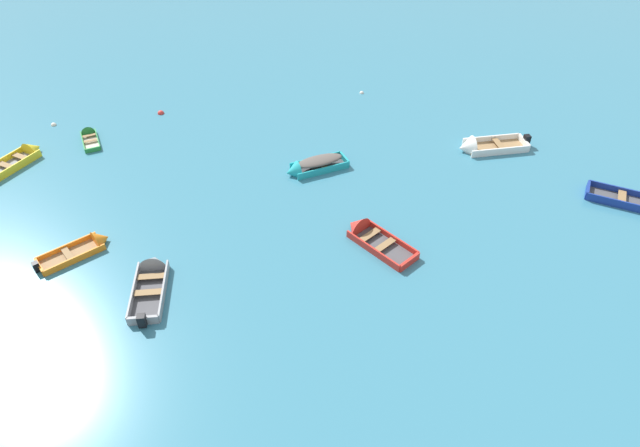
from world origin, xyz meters
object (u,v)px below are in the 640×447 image
mooring_buoy_near_foreground (161,114)px  rowboat_yellow_far_back (23,157)px  mooring_buoy_between_boats_right (362,93)px  rowboat_turquoise_distant_center (310,166)px  mooring_buoy_between_boats_left (54,125)px  rowboat_grey_outer_right (152,276)px  rowboat_red_near_right (366,233)px  rowboat_green_midfield_right (89,135)px  rowboat_orange_outer_left (89,246)px  rowboat_white_back_row_center (479,147)px

mooring_buoy_near_foreground → rowboat_yellow_far_back: bearing=-133.1°
mooring_buoy_between_boats_right → mooring_buoy_near_foreground: size_ratio=0.68×
rowboat_turquoise_distant_center → mooring_buoy_between_boats_left: bearing=170.1°
mooring_buoy_near_foreground → rowboat_grey_outer_right: bearing=-71.1°
rowboat_turquoise_distant_center → rowboat_grey_outer_right: size_ratio=0.90×
mooring_buoy_between_boats_right → rowboat_red_near_right: bearing=-85.3°
rowboat_turquoise_distant_center → mooring_buoy_between_boats_left: 17.91m
rowboat_grey_outer_right → mooring_buoy_between_boats_right: rowboat_grey_outer_right is taller
mooring_buoy_near_foreground → rowboat_green_midfield_right: bearing=-133.9°
rowboat_orange_outer_left → mooring_buoy_between_boats_left: (-7.83, 11.13, -0.16)m
rowboat_yellow_far_back → mooring_buoy_between_boats_left: bearing=94.5°
rowboat_red_near_right → rowboat_grey_outer_right: size_ratio=0.93×
rowboat_red_near_right → mooring_buoy_between_boats_right: 15.84m
rowboat_red_near_right → rowboat_white_back_row_center: 11.07m
rowboat_grey_outer_right → mooring_buoy_between_boats_left: size_ratio=12.18×
rowboat_green_midfield_right → rowboat_white_back_row_center: (24.63, 1.66, 0.09)m
rowboat_orange_outer_left → rowboat_grey_outer_right: (3.86, -1.62, 0.04)m
rowboat_grey_outer_right → mooring_buoy_between_boats_right: 21.69m
rowboat_grey_outer_right → mooring_buoy_between_boats_right: size_ratio=14.07×
rowboat_white_back_row_center → rowboat_orange_outer_left: bearing=-149.5°
rowboat_grey_outer_right → rowboat_yellow_far_back: rowboat_grey_outer_right is taller
rowboat_green_midfield_right → rowboat_white_back_row_center: rowboat_white_back_row_center is taller
rowboat_green_midfield_right → rowboat_yellow_far_back: (-2.71, -2.99, 0.08)m
rowboat_grey_outer_right → rowboat_yellow_far_back: bearing=142.7°
mooring_buoy_near_foreground → rowboat_turquoise_distant_center: bearing=-26.4°
mooring_buoy_between_boats_right → mooring_buoy_near_foreground: (-13.44, -4.85, 0.00)m
rowboat_turquoise_distant_center → mooring_buoy_near_foreground: rowboat_turquoise_distant_center is taller
rowboat_white_back_row_center → mooring_buoy_near_foreground: (-21.18, 1.92, -0.22)m
rowboat_green_midfield_right → mooring_buoy_between_boats_right: rowboat_green_midfield_right is taller
rowboat_red_near_right → mooring_buoy_between_boats_right: (-1.31, 15.78, -0.18)m
rowboat_red_near_right → mooring_buoy_between_boats_left: size_ratio=11.31×
rowboat_grey_outer_right → mooring_buoy_between_boats_left: rowboat_grey_outer_right is taller
rowboat_orange_outer_left → rowboat_yellow_far_back: (-7.50, 7.02, 0.05)m
rowboat_red_near_right → rowboat_turquoise_distant_center: bearing=123.7°
rowboat_white_back_row_center → mooring_buoy_between_boats_left: bearing=-178.9°
rowboat_red_near_right → rowboat_white_back_row_center: bearing=54.5°
rowboat_white_back_row_center → mooring_buoy_near_foreground: 21.27m
rowboat_yellow_far_back → mooring_buoy_between_boats_right: (19.60, 11.42, -0.21)m
rowboat_grey_outer_right → mooring_buoy_near_foreground: bearing=108.9°
rowboat_green_midfield_right → rowboat_white_back_row_center: bearing=3.8°
rowboat_white_back_row_center → mooring_buoy_between_boats_left: (-27.66, -0.54, -0.22)m
rowboat_turquoise_distant_center → rowboat_grey_outer_right: bearing=-121.6°
rowboat_green_midfield_right → mooring_buoy_between_boats_left: bearing=159.7°
rowboat_grey_outer_right → rowboat_white_back_row_center: bearing=39.7°
mooring_buoy_between_boats_left → mooring_buoy_between_boats_right: bearing=20.1°
rowboat_red_near_right → mooring_buoy_near_foreground: size_ratio=8.87×
rowboat_white_back_row_center → mooring_buoy_between_boats_left: size_ratio=13.26×
rowboat_green_midfield_right → rowboat_turquoise_distant_center: size_ratio=0.74×
rowboat_orange_outer_left → rowboat_grey_outer_right: size_ratio=0.77×
rowboat_turquoise_distant_center → rowboat_grey_outer_right: rowboat_grey_outer_right is taller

